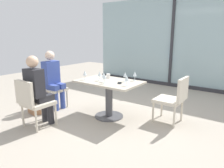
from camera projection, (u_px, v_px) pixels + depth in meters
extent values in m
plane|color=#A89E8E|center=(109.00, 117.00, 4.18)|extent=(12.00, 12.00, 0.00)
cube|color=#9AB7BC|center=(172.00, 43.00, 6.37)|extent=(5.39, 0.03, 2.70)
cube|color=#2D2D33|center=(172.00, 43.00, 6.35)|extent=(0.08, 0.06, 2.70)
cube|color=#2D2D33|center=(169.00, 84.00, 6.65)|extent=(5.39, 0.10, 0.10)
cube|color=#BCB29E|center=(109.00, 82.00, 4.01)|extent=(1.22, 0.78, 0.04)
cylinder|color=#4C4C51|center=(109.00, 100.00, 4.10)|extent=(0.14, 0.14, 0.69)
cylinder|color=#4C4C51|center=(109.00, 116.00, 4.18)|extent=(0.56, 0.56, 0.02)
cube|color=beige|center=(54.00, 89.00, 4.59)|extent=(0.46, 0.46, 0.06)
cube|color=beige|center=(46.00, 77.00, 4.68)|extent=(0.05, 0.46, 0.42)
cylinder|color=beige|center=(53.00, 103.00, 4.37)|extent=(0.04, 0.04, 0.39)
cylinder|color=beige|center=(67.00, 99.00, 4.69)|extent=(0.04, 0.04, 0.39)
cylinder|color=beige|center=(41.00, 100.00, 4.60)|extent=(0.04, 0.04, 0.39)
cylinder|color=beige|center=(56.00, 96.00, 4.92)|extent=(0.04, 0.04, 0.39)
cube|color=beige|center=(38.00, 103.00, 3.68)|extent=(0.46, 0.46, 0.06)
cube|color=beige|center=(24.00, 93.00, 3.43)|extent=(0.46, 0.05, 0.42)
cylinder|color=beige|center=(56.00, 114.00, 3.78)|extent=(0.04, 0.04, 0.39)
cylinder|color=beige|center=(42.00, 110.00, 4.01)|extent=(0.04, 0.04, 0.39)
cylinder|color=beige|center=(36.00, 122.00, 3.46)|extent=(0.04, 0.04, 0.39)
cylinder|color=beige|center=(23.00, 116.00, 3.69)|extent=(0.04, 0.04, 0.39)
cube|color=beige|center=(168.00, 100.00, 3.85)|extent=(0.46, 0.46, 0.06)
cube|color=beige|center=(183.00, 90.00, 3.65)|extent=(0.05, 0.46, 0.42)
cylinder|color=beige|center=(162.00, 107.00, 4.17)|extent=(0.04, 0.04, 0.39)
cylinder|color=beige|center=(153.00, 113.00, 3.86)|extent=(0.04, 0.04, 0.39)
cylinder|color=beige|center=(182.00, 111.00, 3.94)|extent=(0.04, 0.04, 0.39)
cylinder|color=beige|center=(174.00, 118.00, 3.63)|extent=(0.04, 0.04, 0.39)
cylinder|color=#384C9E|center=(56.00, 100.00, 4.47)|extent=(0.11, 0.11, 0.45)
cube|color=#384C9E|center=(52.00, 87.00, 4.46)|extent=(0.32, 0.13, 0.11)
cylinder|color=#384C9E|center=(63.00, 98.00, 4.61)|extent=(0.11, 0.11, 0.45)
cube|color=#384C9E|center=(59.00, 85.00, 4.60)|extent=(0.32, 0.13, 0.11)
cube|color=#384C9E|center=(51.00, 72.00, 4.53)|extent=(0.20, 0.34, 0.48)
sphere|color=beige|center=(50.00, 56.00, 4.45)|extent=(0.20, 0.20, 0.20)
cylinder|color=#28282D|center=(51.00, 112.00, 3.81)|extent=(0.11, 0.11, 0.45)
cube|color=#28282D|center=(45.00, 98.00, 3.67)|extent=(0.13, 0.32, 0.11)
cylinder|color=#28282D|center=(45.00, 110.00, 3.92)|extent=(0.11, 0.11, 0.45)
cube|color=#28282D|center=(39.00, 97.00, 3.78)|extent=(0.13, 0.32, 0.11)
cube|color=#28282D|center=(34.00, 83.00, 3.55)|extent=(0.34, 0.20, 0.48)
sphere|color=#D8AD8C|center=(32.00, 62.00, 3.47)|extent=(0.20, 0.20, 0.20)
cylinder|color=silver|center=(104.00, 82.00, 3.92)|extent=(0.06, 0.06, 0.00)
cylinder|color=silver|center=(104.00, 80.00, 3.91)|extent=(0.01, 0.01, 0.08)
cone|color=silver|center=(104.00, 75.00, 3.89)|extent=(0.07, 0.07, 0.09)
cylinder|color=silver|center=(125.00, 81.00, 3.96)|extent=(0.06, 0.06, 0.00)
cylinder|color=silver|center=(125.00, 79.00, 3.95)|extent=(0.01, 0.01, 0.08)
cone|color=silver|center=(125.00, 74.00, 3.93)|extent=(0.07, 0.07, 0.09)
cylinder|color=silver|center=(127.00, 86.00, 3.64)|extent=(0.06, 0.06, 0.00)
cylinder|color=silver|center=(127.00, 83.00, 3.63)|extent=(0.01, 0.01, 0.08)
cone|color=silver|center=(127.00, 78.00, 3.61)|extent=(0.07, 0.07, 0.09)
cylinder|color=silver|center=(135.00, 81.00, 4.02)|extent=(0.06, 0.06, 0.00)
cylinder|color=silver|center=(135.00, 78.00, 4.01)|extent=(0.01, 0.01, 0.08)
cone|color=silver|center=(135.00, 74.00, 3.99)|extent=(0.07, 0.07, 0.09)
cylinder|color=silver|center=(100.00, 80.00, 4.04)|extent=(0.06, 0.06, 0.00)
cylinder|color=silver|center=(100.00, 78.00, 4.02)|extent=(0.01, 0.01, 0.08)
cone|color=silver|center=(100.00, 74.00, 4.00)|extent=(0.07, 0.07, 0.09)
cylinder|color=silver|center=(105.00, 83.00, 3.80)|extent=(0.06, 0.06, 0.00)
cylinder|color=silver|center=(105.00, 81.00, 3.79)|extent=(0.01, 0.01, 0.08)
cone|color=silver|center=(105.00, 76.00, 3.77)|extent=(0.07, 0.07, 0.09)
cylinder|color=silver|center=(85.00, 80.00, 4.12)|extent=(0.06, 0.06, 0.00)
cylinder|color=silver|center=(85.00, 77.00, 4.11)|extent=(0.01, 0.01, 0.08)
cone|color=silver|center=(85.00, 73.00, 4.08)|extent=(0.07, 0.07, 0.09)
cylinder|color=white|center=(108.00, 76.00, 4.26)|extent=(0.08, 0.08, 0.09)
cube|color=black|center=(120.00, 83.00, 3.82)|extent=(0.13, 0.16, 0.01)
cube|color=#A3704C|center=(34.00, 107.00, 4.31)|extent=(0.32, 0.20, 0.28)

